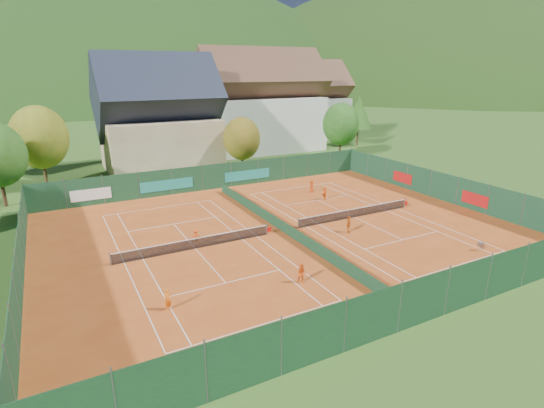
{
  "coord_description": "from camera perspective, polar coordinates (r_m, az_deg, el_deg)",
  "views": [
    {
      "loc": [
        -17.22,
        -30.37,
        13.76
      ],
      "look_at": [
        0.0,
        2.0,
        2.0
      ],
      "focal_mm": 28.0,
      "sensor_mm": 36.0,
      "label": 1
    }
  ],
  "objects": [
    {
      "name": "ball_hopper",
      "position": [
        37.3,
        26.25,
        -4.88
      ],
      "size": [
        0.34,
        0.34,
        0.8
      ],
      "color": "slate",
      "rests_on": "ground"
    },
    {
      "name": "mountain_backdrop",
      "position": [
        273.06,
        -17.9,
        5.65
      ],
      "size": [
        820.0,
        530.0,
        242.0
      ],
      "color": "black",
      "rests_on": "ground"
    },
    {
      "name": "court_markings_right",
      "position": [
        41.8,
        11.04,
        -1.76
      ],
      "size": [
        11.03,
        23.83,
        0.0
      ],
      "color": "white",
      "rests_on": "ground"
    },
    {
      "name": "clay_pad",
      "position": [
        37.52,
        1.44,
        -3.73
      ],
      "size": [
        40.0,
        32.0,
        0.01
      ],
      "primitive_type": "cube",
      "color": "#AE4819",
      "rests_on": "ground"
    },
    {
      "name": "hotel_block_a",
      "position": [
        74.49,
        -1.46,
        12.87
      ],
      "size": [
        21.6,
        11.0,
        17.25
      ],
      "color": "silver",
      "rests_on": "ground"
    },
    {
      "name": "tennis_net_right",
      "position": [
        41.73,
        11.25,
        -1.09
      ],
      "size": [
        13.3,
        0.1,
        1.02
      ],
      "color": "#59595B",
      "rests_on": "ground"
    },
    {
      "name": "chalet",
      "position": [
        62.43,
        -14.92,
        10.64
      ],
      "size": [
        16.2,
        12.0,
        16.0
      ],
      "color": "beige",
      "rests_on": "ground"
    },
    {
      "name": "fence_east",
      "position": [
        49.61,
        21.99,
        2.14
      ],
      "size": [
        0.09,
        32.0,
        3.0
      ],
      "color": "#153B24",
      "rests_on": "ground"
    },
    {
      "name": "fence_north",
      "position": [
        50.81,
        -7.91,
        3.61
      ],
      "size": [
        40.0,
        0.1,
        3.0
      ],
      "color": "#153C22",
      "rests_on": "ground"
    },
    {
      "name": "tree_west_mid",
      "position": [
        56.89,
        -28.81,
        7.84
      ],
      "size": [
        6.44,
        6.44,
        9.78
      ],
      "color": "#4D331B",
      "rests_on": "ground"
    },
    {
      "name": "hotel_block_b",
      "position": [
        88.38,
        4.5,
        13.1
      ],
      "size": [
        17.28,
        10.0,
        15.5
      ],
      "color": "silver",
      "rests_on": "ground"
    },
    {
      "name": "loose_ball_1",
      "position": [
        34.63,
        21.04,
        -6.83
      ],
      "size": [
        0.07,
        0.07,
        0.07
      ],
      "primitive_type": "sphere",
      "color": "#CCD833",
      "rests_on": "ground"
    },
    {
      "name": "tree_east_front",
      "position": [
        68.74,
        9.24,
        10.57
      ],
      "size": [
        5.72,
        5.72,
        8.69
      ],
      "color": "#452E18",
      "rests_on": "ground"
    },
    {
      "name": "fence_west",
      "position": [
        32.87,
        -30.81,
        -6.79
      ],
      "size": [
        0.04,
        32.0,
        3.0
      ],
      "color": "#163D23",
      "rests_on": "ground"
    },
    {
      "name": "court_markings_left",
      "position": [
        34.59,
        -10.25,
        -5.94
      ],
      "size": [
        11.03,
        23.83,
        0.0
      ],
      "color": "white",
      "rests_on": "ground"
    },
    {
      "name": "tree_center",
      "position": [
        57.99,
        -4.1,
        8.77
      ],
      "size": [
        5.01,
        5.01,
        7.6
      ],
      "color": "#402817",
      "rests_on": "ground"
    },
    {
      "name": "loose_ball_3",
      "position": [
        41.43,
        -10.14,
        -1.86
      ],
      "size": [
        0.07,
        0.07,
        0.07
      ],
      "primitive_type": "sphere",
      "color": "#CCD833",
      "rests_on": "ground"
    },
    {
      "name": "tree_east_mid",
      "position": [
        81.07,
        11.58,
        11.99
      ],
      "size": [
        5.04,
        5.04,
        9.0
      ],
      "color": "#49301A",
      "rests_on": "ground"
    },
    {
      "name": "ground",
      "position": [
        37.53,
        1.44,
        -3.76
      ],
      "size": [
        600.0,
        600.0,
        0.0
      ],
      "primitive_type": "plane",
      "color": "#2C531A",
      "rests_on": "ground"
    },
    {
      "name": "player_right_far_b",
      "position": [
        46.68,
        7.07,
        1.39
      ],
      "size": [
        1.26,
        1.13,
        1.39
      ],
      "primitive_type": "imported",
      "rotation": [
        0.0,
        0.0,
        3.83
      ],
      "color": "orange",
      "rests_on": "ground"
    },
    {
      "name": "player_left_mid",
      "position": [
        28.69,
        4.03,
        -9.33
      ],
      "size": [
        0.86,
        0.81,
        1.41
      ],
      "primitive_type": "imported",
      "rotation": [
        0.0,
        0.0,
        -0.55
      ],
      "color": "#F05915",
      "rests_on": "ground"
    },
    {
      "name": "fence_south",
      "position": [
        25.56,
        19.77,
        -12.04
      ],
      "size": [
        40.0,
        0.04,
        3.0
      ],
      "color": "#13351B",
      "rests_on": "ground"
    },
    {
      "name": "tree_east_back",
      "position": [
        82.88,
        3.62,
        12.9
      ],
      "size": [
        7.15,
        7.15,
        10.86
      ],
      "color": "#482A19",
      "rests_on": "ground"
    },
    {
      "name": "player_left_near",
      "position": [
        26.43,
        -13.84,
        -12.4
      ],
      "size": [
        0.59,
        0.48,
        1.4
      ],
      "primitive_type": "imported",
      "rotation": [
        0.0,
        0.0,
        0.32
      ],
      "color": "orange",
      "rests_on": "ground"
    },
    {
      "name": "tennis_net_left",
      "position": [
        34.43,
        -10.05,
        -5.14
      ],
      "size": [
        13.3,
        0.1,
        1.02
      ],
      "color": "#59595B",
      "rests_on": "ground"
    },
    {
      "name": "player_right_far_a",
      "position": [
        49.43,
        5.35,
        2.41
      ],
      "size": [
        0.84,
        0.78,
        1.44
      ],
      "primitive_type": "imported",
      "rotation": [
        0.0,
        0.0,
        3.74
      ],
      "color": "#D04712",
      "rests_on": "ground"
    },
    {
      "name": "loose_ball_0",
      "position": [
        31.48,
        -5.36,
        -8.15
      ],
      "size": [
        0.07,
        0.07,
        0.07
      ],
      "primitive_type": "sphere",
      "color": "#CCD833",
      "rests_on": "ground"
    },
    {
      "name": "player_left_far",
      "position": [
        35.04,
        -10.2,
        -4.35
      ],
      "size": [
        1.04,
        0.74,
        1.45
      ],
      "primitive_type": "imported",
      "rotation": [
        0.0,
        0.0,
        2.9
      ],
      "color": "#F05015",
      "rests_on": "ground"
    },
    {
      "name": "player_right_near",
      "position": [
        37.64,
        10.26,
        -2.72
      ],
      "size": [
        0.85,
        0.93,
        1.52
      ],
      "primitive_type": "imported",
      "rotation": [
        0.0,
        0.0,
        0.88
      ],
      "color": "#D35612",
      "rests_on": "ground"
    },
    {
      "name": "court_divider",
      "position": [
        37.34,
        1.44,
        -3.02
      ],
      "size": [
        0.03,
        28.8,
        1.0
      ],
      "color": "#143922",
      "rests_on": "ground"
    },
    {
      "name": "loose_ball_2",
      "position": [
        43.52,
        4.26,
        -0.65
      ],
      "size": [
        0.07,
        0.07,
        0.07
      ],
      "primitive_type": "sphere",
      "color": "#CCD833",
      "rests_on": "ground"
    }
  ]
}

